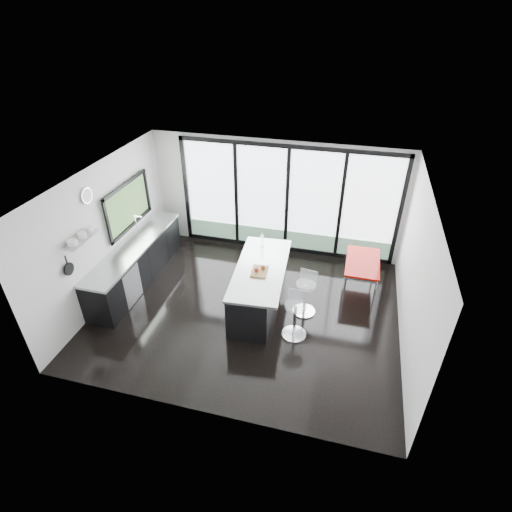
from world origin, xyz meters
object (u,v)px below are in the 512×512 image
(island, at_px, (257,286))
(bar_stool_far, at_px, (305,298))
(red_table, at_px, (361,274))
(bar_stool_near, at_px, (295,320))

(island, distance_m, bar_stool_far, 1.00)
(island, height_order, red_table, island)
(bar_stool_near, height_order, bar_stool_far, bar_stool_near)
(island, relative_size, bar_stool_near, 3.19)
(bar_stool_near, xyz_separation_m, bar_stool_far, (0.08, 0.71, -0.01))
(bar_stool_far, xyz_separation_m, red_table, (1.05, 1.17, -0.03))
(island, relative_size, bar_stool_far, 3.26)
(island, distance_m, bar_stool_near, 1.16)
(bar_stool_near, relative_size, red_table, 0.60)
(bar_stool_near, distance_m, bar_stool_far, 0.72)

